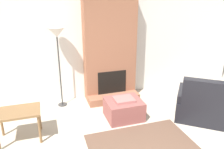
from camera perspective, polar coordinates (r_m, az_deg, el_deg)
name	(u,v)px	position (r m, az deg, el deg)	size (l,w,h in m)	color
wall_back	(107,45)	(5.43, -1.21, 7.74)	(7.45, 0.06, 2.60)	silver
fireplace	(110,50)	(5.24, -0.51, 6.49)	(1.25, 0.66, 2.60)	#935B42
ottoman	(124,109)	(4.63, 3.07, -8.90)	(0.73, 0.64, 0.45)	#8C4C47
armchair	(202,106)	(4.91, 22.38, -7.70)	(1.32, 1.30, 0.95)	black
side_table	(18,115)	(4.17, -23.29, -9.68)	(0.74, 0.51, 0.57)	brown
floor_lamp_left	(57,36)	(4.85, -14.22, 9.71)	(0.38, 0.38, 1.82)	#333333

